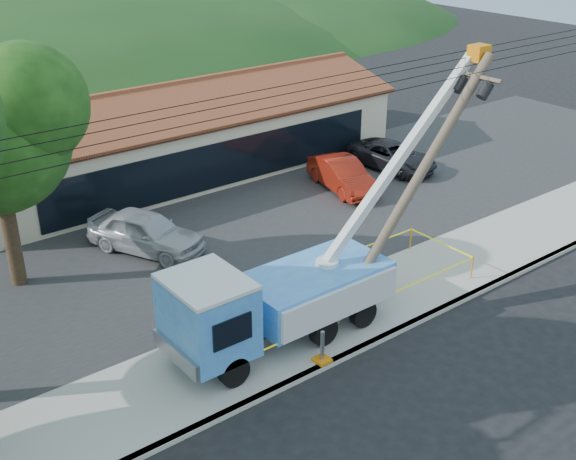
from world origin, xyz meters
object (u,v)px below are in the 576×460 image
Objects in this scene: utility_truck at (276,295)px; car_red at (342,191)px; car_dark at (391,170)px; leaning_pole at (418,178)px; car_silver at (148,253)px.

car_red is at bearing 39.08° from utility_truck.
utility_truck is 2.54× the size of car_dark.
car_dark is at bearing 47.39° from leaning_pole.
car_red is at bearing -175.90° from car_dark.
utility_truck is 2.56× the size of car_silver.
utility_truck reaches higher than car_silver.
leaning_pole is 13.92m from car_dark.
car_silver is at bearing 91.78° from utility_truck.
car_dark is (14.31, 8.98, -1.80)m from utility_truck.
car_red is (10.58, 0.05, 0.00)m from car_silver.
car_silver is 10.58m from car_red.
car_dark is at bearing -23.21° from car_silver.
utility_truck is 6.17m from leaning_pole.
car_silver reaches higher than car_red.
leaning_pole is (5.43, -0.67, 2.85)m from utility_truck.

